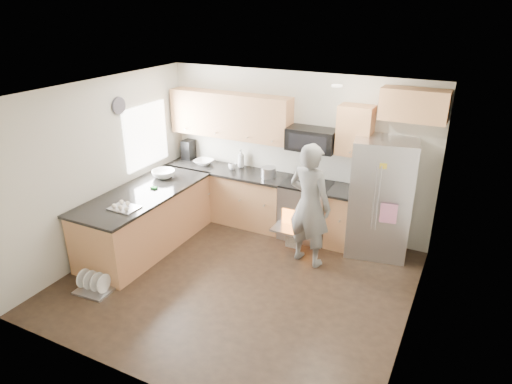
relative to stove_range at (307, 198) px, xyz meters
The scene contains 8 objects.
ground 1.86m from the stove_range, 101.69° to the right, with size 4.50×4.50×0.00m, color black.
room_shell 1.99m from the stove_range, 103.00° to the right, with size 4.54×4.04×2.62m.
back_cabinet_run 0.98m from the stove_range, behind, with size 4.45×0.64×2.50m.
peninsula 2.55m from the stove_range, 145.57° to the right, with size 0.96×2.36×1.04m.
stove_range is the anchor object (origin of this frame).
refrigerator 1.17m from the stove_range, ahead, with size 0.99×0.83×1.80m.
person 0.84m from the stove_range, 67.07° to the right, with size 0.67×0.44×1.83m, color slate.
dish_rack 3.42m from the stove_range, 125.44° to the right, with size 0.50×0.41×0.29m.
Camera 1 is at (2.63, -4.65, 3.60)m, focal length 32.00 mm.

